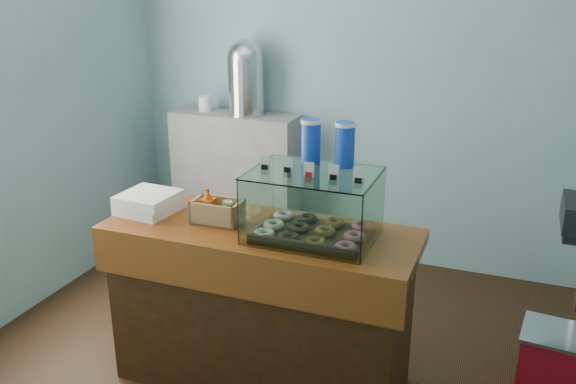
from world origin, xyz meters
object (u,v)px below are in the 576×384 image
at_px(counter, 261,306).
at_px(red_cooler, 561,365).
at_px(coffee_urn, 246,76).
at_px(display_case, 316,200).

bearing_deg(counter, red_cooler, 16.26).
distance_m(coffee_urn, red_cooler, 2.85).
height_order(counter, display_case, display_case).
relative_size(coffee_urn, red_cooler, 1.25).
relative_size(display_case, coffee_urn, 1.07).
relative_size(counter, red_cooler, 3.56).
height_order(display_case, coffee_urn, coffee_urn).
height_order(display_case, red_cooler, display_case).
xyz_separation_m(counter, display_case, (0.29, 0.03, 0.62)).
relative_size(counter, coffee_urn, 2.84).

